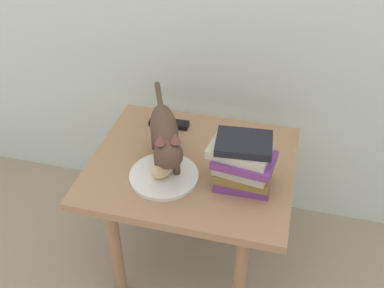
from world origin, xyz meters
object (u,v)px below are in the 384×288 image
plate (164,176)px  tv_remote (169,123)px  bread_roll (162,169)px  cat (165,135)px  side_table (192,179)px  book_stack (243,163)px

plate → tv_remote: tv_remote is taller
bread_roll → cat: (-0.00, 0.06, 0.09)m
bread_roll → cat: 0.11m
plate → bread_roll: size_ratio=2.86×
plate → side_table: bearing=54.0°
side_table → tv_remote: 0.25m
plate → cat: bearing=99.2°
book_stack → bread_roll: bearing=-171.6°
bread_roll → tv_remote: bread_roll is taller
cat → book_stack: 0.27m
cat → tv_remote: size_ratio=3.01×
bread_roll → side_table: bearing=53.9°
plate → cat: (-0.01, 0.06, 0.13)m
side_table → plate: size_ratio=3.04×
side_table → cat: bearing=-152.7°
bread_roll → cat: size_ratio=0.18×
cat → book_stack: (0.26, -0.02, -0.04)m
side_table → plate: 0.15m
plate → book_stack: 0.27m
side_table → tv_remote: tv_remote is taller
bread_roll → book_stack: (0.26, 0.04, 0.05)m
plate → bread_roll: bread_roll is taller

